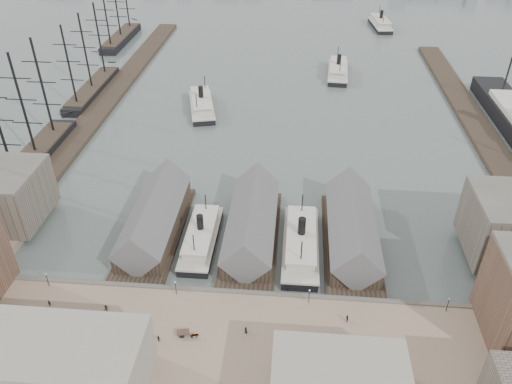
# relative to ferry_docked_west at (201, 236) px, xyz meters

# --- Properties ---
(ground) EXTENTS (900.00, 900.00, 0.00)m
(ground) POSITION_rel_ferry_docked_west_xyz_m (13.00, -13.64, -2.23)
(ground) COLOR #4D5956
(ground) RESTS_ON ground
(quay) EXTENTS (180.00, 30.00, 2.00)m
(quay) POSITION_rel_ferry_docked_west_xyz_m (13.00, -33.64, -1.23)
(quay) COLOR #8E755F
(quay) RESTS_ON ground
(seawall) EXTENTS (180.00, 1.20, 2.30)m
(seawall) POSITION_rel_ferry_docked_west_xyz_m (13.00, -18.84, -1.08)
(seawall) COLOR #59544C
(seawall) RESTS_ON ground
(west_wharf) EXTENTS (10.00, 220.00, 1.60)m
(west_wharf) POSITION_rel_ferry_docked_west_xyz_m (-55.00, 86.36, -1.43)
(west_wharf) COLOR #2D231C
(west_wharf) RESTS_ON ground
(east_wharf) EXTENTS (10.00, 180.00, 1.60)m
(east_wharf) POSITION_rel_ferry_docked_west_xyz_m (91.00, 76.36, -1.43)
(east_wharf) COLOR #2D231C
(east_wharf) RESTS_ON ground
(ferry_shed_west) EXTENTS (14.00, 42.00, 12.60)m
(ferry_shed_west) POSITION_rel_ferry_docked_west_xyz_m (-13.00, 3.23, 2.40)
(ferry_shed_west) COLOR #2D231C
(ferry_shed_west) RESTS_ON ground
(ferry_shed_center) EXTENTS (14.00, 42.00, 12.60)m
(ferry_shed_center) POSITION_rel_ferry_docked_west_xyz_m (13.00, 3.23, 2.40)
(ferry_shed_center) COLOR #2D231C
(ferry_shed_center) RESTS_ON ground
(ferry_shed_east) EXTENTS (14.00, 42.00, 12.60)m
(ferry_shed_east) POSITION_rel_ferry_docked_west_xyz_m (39.00, 3.23, 2.40)
(ferry_shed_east) COLOR #2D231C
(ferry_shed_east) RESTS_ON ground
(street_bldg_west) EXTENTS (30.00, 16.00, 12.00)m
(street_bldg_west) POSITION_rel_ferry_docked_west_xyz_m (-17.00, -45.64, 5.77)
(street_bldg_west) COLOR gray
(street_bldg_west) RESTS_ON quay
(lamp_post_far_w) EXTENTS (0.44, 0.44, 3.92)m
(lamp_post_far_w) POSITION_rel_ferry_docked_west_xyz_m (-32.00, -20.64, 2.48)
(lamp_post_far_w) COLOR black
(lamp_post_far_w) RESTS_ON quay
(lamp_post_near_w) EXTENTS (0.44, 0.44, 3.92)m
(lamp_post_near_w) POSITION_rel_ferry_docked_west_xyz_m (-2.00, -20.64, 2.48)
(lamp_post_near_w) COLOR black
(lamp_post_near_w) RESTS_ON quay
(lamp_post_near_e) EXTENTS (0.44, 0.44, 3.92)m
(lamp_post_near_e) POSITION_rel_ferry_docked_west_xyz_m (28.00, -20.64, 2.48)
(lamp_post_near_e) COLOR black
(lamp_post_near_e) RESTS_ON quay
(lamp_post_far_e) EXTENTS (0.44, 0.44, 3.92)m
(lamp_post_far_e) POSITION_rel_ferry_docked_west_xyz_m (58.00, -20.64, 2.48)
(lamp_post_far_e) COLOR black
(lamp_post_far_e) RESTS_ON quay
(ferry_docked_west) EXTENTS (8.01, 26.70, 9.54)m
(ferry_docked_west) POSITION_rel_ferry_docked_west_xyz_m (0.00, 0.00, 0.00)
(ferry_docked_west) COLOR black
(ferry_docked_west) RESTS_ON ground
(ferry_docked_east) EXTENTS (9.01, 30.04, 10.73)m
(ferry_docked_east) POSITION_rel_ferry_docked_west_xyz_m (26.00, -0.54, 0.28)
(ferry_docked_east) COLOR black
(ferry_docked_east) RESTS_ON ground
(ferry_open_near) EXTENTS (15.70, 30.88, 10.58)m
(ferry_open_near) POSITION_rel_ferry_docked_west_xyz_m (-14.47, 82.10, 0.24)
(ferry_open_near) COLOR black
(ferry_open_near) RESTS_ON ground
(ferry_open_mid) EXTENTS (10.62, 29.91, 10.51)m
(ferry_open_mid) POSITION_rel_ferry_docked_west_xyz_m (41.72, 124.95, 0.23)
(ferry_open_mid) COLOR black
(ferry_open_mid) RESTS_ON ground
(ferry_open_far) EXTENTS (11.92, 30.36, 10.57)m
(ferry_open_far) POSITION_rel_ferry_docked_west_xyz_m (70.57, 205.23, 0.24)
(ferry_open_far) COLOR black
(ferry_open_far) RESTS_ON ground
(sailing_ship_near) EXTENTS (8.97, 61.82, 36.89)m
(sailing_ship_near) POSITION_rel_ferry_docked_west_xyz_m (-62.26, 30.52, 0.47)
(sailing_ship_near) COLOR black
(sailing_ship_near) RESTS_ON ground
(sailing_ship_mid) EXTENTS (8.23, 47.57, 33.84)m
(sailing_ship_mid) POSITION_rel_ferry_docked_west_xyz_m (-63.78, 94.16, 0.19)
(sailing_ship_mid) COLOR black
(sailing_ship_mid) RESTS_ON ground
(sailing_ship_far) EXTENTS (8.58, 47.64, 35.25)m
(sailing_ship_far) POSITION_rel_ferry_docked_west_xyz_m (-74.06, 166.18, 0.31)
(sailing_ship_far) COLOR black
(sailing_ship_far) RESTS_ON ground
(tram) EXTENTS (3.49, 9.59, 3.34)m
(tram) POSITION_rel_ferry_docked_west_xyz_m (66.85, -29.15, 1.47)
(tram) COLOR black
(tram) RESTS_ON quay
(horse_cart_left) EXTENTS (4.81, 2.82, 1.57)m
(horse_cart_left) POSITION_rel_ferry_docked_west_xyz_m (-22.08, -31.90, 0.57)
(horse_cart_left) COLOR black
(horse_cart_left) RESTS_ON quay
(horse_cart_center) EXTENTS (4.89, 2.13, 1.45)m
(horse_cart_center) POSITION_rel_ferry_docked_west_xyz_m (3.59, -32.54, 0.53)
(horse_cart_center) COLOR black
(horse_cart_center) RESTS_ON quay
(horse_cart_right) EXTENTS (4.68, 3.53, 1.49)m
(horse_cart_right) POSITION_rel_ferry_docked_west_xyz_m (39.22, -33.56, 0.54)
(horse_cart_right) COLOR black
(horse_cart_right) RESTS_ON quay
(pedestrian_0) EXTENTS (0.69, 0.61, 1.57)m
(pedestrian_0) POSITION_rel_ferry_docked_west_xyz_m (-29.17, -26.57, 0.55)
(pedestrian_0) COLOR black
(pedestrian_0) RESTS_ON quay
(pedestrian_1) EXTENTS (1.03, 1.05, 1.70)m
(pedestrian_1) POSITION_rel_ferry_docked_west_xyz_m (-29.48, -36.90, 0.62)
(pedestrian_1) COLOR black
(pedestrian_1) RESTS_ON quay
(pedestrian_2) EXTENTS (1.20, 1.29, 1.74)m
(pedestrian_2) POSITION_rel_ferry_docked_west_xyz_m (-16.15, -27.03, 0.64)
(pedestrian_2) COLOR black
(pedestrian_2) RESTS_ON quay
(pedestrian_3) EXTENTS (1.02, 0.76, 1.61)m
(pedestrian_3) POSITION_rel_ferry_docked_west_xyz_m (-2.70, -34.05, 0.57)
(pedestrian_3) COLOR black
(pedestrian_3) RESTS_ON quay
(pedestrian_4) EXTENTS (0.95, 0.87, 1.63)m
(pedestrian_4) POSITION_rel_ferry_docked_west_xyz_m (14.89, -30.36, 0.58)
(pedestrian_4) COLOR black
(pedestrian_4) RESTS_ON quay
(pedestrian_5) EXTENTS (0.50, 0.66, 1.73)m
(pedestrian_5) POSITION_rel_ferry_docked_west_xyz_m (25.71, -32.78, 0.63)
(pedestrian_5) COLOR black
(pedestrian_5) RESTS_ON quay
(pedestrian_6) EXTENTS (0.95, 1.06, 1.78)m
(pedestrian_6) POSITION_rel_ferry_docked_west_xyz_m (36.05, -25.53, 0.66)
(pedestrian_6) COLOR black
(pedestrian_6) RESTS_ON quay
(pedestrian_7) EXTENTS (1.29, 1.20, 1.75)m
(pedestrian_7) POSITION_rel_ferry_docked_west_xyz_m (38.45, -40.07, 0.64)
(pedestrian_7) COLOR black
(pedestrian_7) RESTS_ON quay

